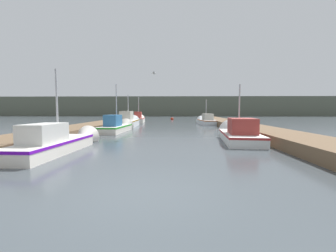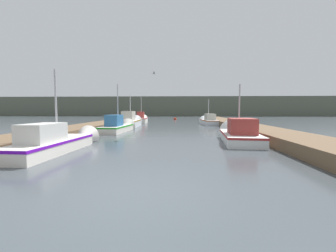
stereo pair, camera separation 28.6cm
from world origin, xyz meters
name	(u,v)px [view 2 (the right image)]	position (x,y,z in m)	size (l,w,h in m)	color
ground_plane	(134,194)	(0.00, 0.00, 0.00)	(200.00, 200.00, 0.00)	#3D4449
dock_left	(99,126)	(-6.55, 16.00, 0.27)	(2.63, 40.00, 0.54)	brown
dock_right	(241,126)	(6.55, 16.00, 0.27)	(2.63, 40.00, 0.54)	brown
distant_shore_ridge	(176,107)	(0.00, 64.06, 2.68)	(120.00, 16.00, 5.36)	#565B4C
fishing_boat_0	(60,141)	(-4.24, 4.87, 0.41)	(1.49, 5.86, 3.82)	silver
fishing_boat_1	(238,133)	(4.31, 8.53, 0.40)	(2.29, 5.88, 3.76)	silver
fishing_boat_2	(119,126)	(-4.01, 13.52, 0.41)	(1.76, 5.46, 4.24)	silver
fishing_boat_3	(131,122)	(-4.24, 19.08, 0.51)	(1.84, 5.79, 3.81)	silver
fishing_boat_4	(208,121)	(4.39, 22.70, 0.42)	(1.79, 5.77, 3.36)	silver
fishing_boat_5	(142,119)	(-4.37, 26.61, 0.45)	(1.89, 5.79, 3.91)	silver
mooring_piling_0	(134,119)	(-5.10, 25.15, 0.58)	(0.31, 0.31, 1.15)	#473523
mooring_piling_1	(127,120)	(-5.32, 21.90, 0.58)	(0.26, 0.26, 1.15)	#473523
channel_buoy	(175,119)	(0.18, 34.48, 0.15)	(0.52, 0.52, 1.02)	red
seagull_lead	(154,73)	(-0.69, 10.07, 4.12)	(0.29, 0.56, 0.12)	white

